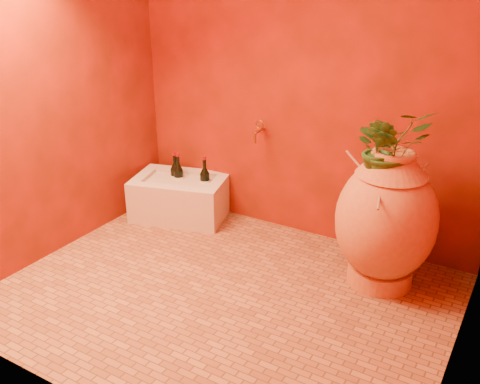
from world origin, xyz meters
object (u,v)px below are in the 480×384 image
Objects in this scene: amphora at (386,220)px; wine_bottle_a at (179,178)px; wine_bottle_b at (175,177)px; wine_bottle_c at (205,182)px; stone_basin at (180,198)px; wall_tap at (259,130)px.

amphora reaches higher than wine_bottle_a.
wine_bottle_b is 0.98× the size of wine_bottle_c.
wall_tap reaches higher than stone_basin.
wine_bottle_a is at bearing 173.70° from amphora.
stone_basin is (-1.59, 0.13, -0.27)m from amphora.
wine_bottle_c is 0.61m from wall_tap.
amphora reaches higher than wall_tap.
wall_tap is at bearing 11.37° from wine_bottle_c.
amphora reaches higher than stone_basin.
amphora reaches higher than wine_bottle_c.
wine_bottle_a is at bearing -21.63° from wine_bottle_b.
stone_basin is 0.83m from wall_tap.
wine_bottle_c is at bearing 171.13° from amphora.
wine_bottle_a reaches higher than wine_bottle_b.
wine_bottle_a is 1.00× the size of wine_bottle_c.
wine_bottle_c is (0.26, 0.02, 0.00)m from wine_bottle_b.
wine_bottle_a is at bearing -168.77° from wall_tap.
wall_tap reaches higher than wine_bottle_a.
wine_bottle_a is (-0.05, 0.05, 0.13)m from stone_basin.
wine_bottle_c is 2.06× the size of wall_tap.
wall_tap is (-1.02, 0.30, 0.31)m from amphora.
wine_bottle_a is at bearing -169.03° from wine_bottle_c.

